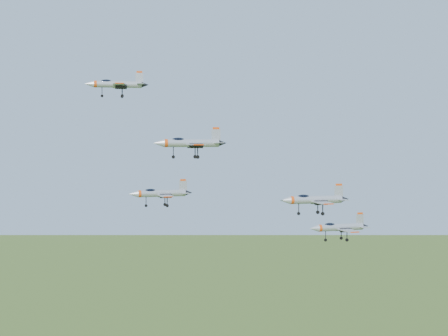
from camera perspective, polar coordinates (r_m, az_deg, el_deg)
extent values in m
cylinder|color=#979BA2|center=(118.79, -9.68, 7.55)|extent=(8.80, 1.59, 1.26)
cone|color=#979BA2|center=(118.84, -12.23, 7.53)|extent=(1.80, 1.33, 1.26)
cone|color=black|center=(118.95, -7.22, 7.56)|extent=(1.40, 1.12, 1.07)
ellipsoid|color=black|center=(118.83, -10.72, 7.77)|extent=(2.17, 0.99, 0.80)
cube|color=#979BA2|center=(116.05, -9.57, 7.56)|extent=(2.39, 4.36, 0.14)
cube|color=#979BA2|center=(121.48, -9.60, 7.32)|extent=(2.39, 4.36, 0.14)
cube|color=#979BA2|center=(119.03, -7.74, 8.19)|extent=(1.46, 0.17, 2.04)
cube|color=#C23E0D|center=(119.14, -7.75, 8.70)|extent=(1.07, 0.18, 0.34)
cylinder|color=#979BA2|center=(103.75, -5.71, -2.32)|extent=(7.99, 2.28, 1.14)
cone|color=#979BA2|center=(102.96, -8.30, -2.36)|extent=(1.73, 1.36, 1.14)
cone|color=black|center=(104.70, -3.25, -2.27)|extent=(1.36, 1.14, 0.97)
ellipsoid|color=black|center=(103.37, -6.76, -2.10)|extent=(2.03, 1.09, 0.72)
cube|color=#979BA2|center=(101.39, -5.35, -2.55)|extent=(2.56, 4.12, 0.12)
cube|color=#979BA2|center=(106.21, -5.86, -2.33)|extent=(2.56, 4.12, 0.12)
cube|color=#979BA2|center=(104.39, -3.77, -1.63)|extent=(1.32, 0.30, 1.84)
cube|color=#C23E0D|center=(104.33, -3.77, -1.10)|extent=(0.97, 0.26, 0.31)
cylinder|color=#979BA2|center=(91.27, -2.99, 2.29)|extent=(8.14, 1.90, 1.17)
cone|color=#979BA2|center=(90.51, -6.01, 2.28)|extent=(1.71, 1.31, 1.17)
cone|color=black|center=(92.23, -0.14, 2.29)|extent=(1.34, 1.10, 0.99)
ellipsoid|color=black|center=(90.93, -4.21, 2.56)|extent=(2.04, 1.02, 0.74)
cube|color=#979BA2|center=(88.84, -2.58, 2.15)|extent=(2.42, 4.12, 0.13)
cube|color=#979BA2|center=(93.77, -3.16, 2.15)|extent=(2.42, 4.12, 0.13)
cube|color=#979BA2|center=(92.02, -0.74, 3.05)|extent=(1.35, 0.23, 1.88)
cube|color=#C23E0D|center=(92.04, -0.74, 3.66)|extent=(0.99, 0.22, 0.31)
cylinder|color=#979BA2|center=(112.45, 8.39, -2.88)|extent=(9.72, 2.19, 1.39)
cone|color=#979BA2|center=(110.48, 5.59, -2.96)|extent=(2.04, 1.55, 1.39)
cone|color=black|center=(114.59, 10.99, -2.80)|extent=(1.59, 1.30, 1.18)
ellipsoid|color=black|center=(111.57, 7.26, -2.64)|extent=(2.43, 1.19, 0.88)
cube|color=#979BA2|center=(109.78, 9.06, -3.15)|extent=(2.85, 4.90, 0.15)
cube|color=#979BA2|center=(115.33, 7.94, -2.88)|extent=(2.85, 4.90, 0.15)
cube|color=#979BA2|center=(114.00, 10.45, -2.09)|extent=(1.61, 0.26, 2.25)
cube|color=#C23E0D|center=(113.92, 10.46, -1.50)|extent=(1.19, 0.25, 0.37)
cylinder|color=#979BA2|center=(101.03, 10.58, -5.34)|extent=(7.78, 2.33, 1.11)
cone|color=#979BA2|center=(98.96, 8.21, -5.49)|extent=(1.70, 1.35, 1.11)
cone|color=black|center=(103.18, 12.78, -5.20)|extent=(1.33, 1.13, 0.95)
ellipsoid|color=black|center=(100.11, 9.63, -5.16)|extent=(1.99, 1.09, 0.71)
cube|color=#979BA2|center=(99.05, 11.33, -5.63)|extent=(2.55, 4.03, 0.12)
cube|color=#979BA2|center=(103.24, 10.04, -5.30)|extent=(2.55, 4.03, 0.12)
cube|color=#979BA2|center=(102.57, 12.32, -4.59)|extent=(1.28, 0.31, 1.80)
cube|color=#C23E0D|center=(102.46, 12.33, -4.07)|extent=(0.95, 0.27, 0.30)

